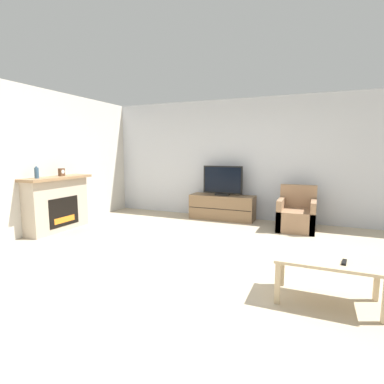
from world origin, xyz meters
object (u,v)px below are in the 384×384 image
object	(u,v)px
fireplace	(57,203)
remote	(344,262)
tv	(223,182)
coffee_table	(329,265)
mantel_vase_left	(37,173)
armchair	(297,215)
tv_stand	(222,207)
mantel_clock	(62,172)

from	to	relation	value
fireplace	remote	world-z (taller)	fireplace
fireplace	tv	world-z (taller)	tv
fireplace	coffee_table	world-z (taller)	fireplace
tv	mantel_vase_left	bearing A→B (deg)	-135.75
fireplace	armchair	size ratio (longest dim) A/B	1.63
fireplace	tv	distance (m)	3.46
armchair	remote	xyz separation A→B (m)	(0.62, -2.97, 0.19)
tv_stand	remote	world-z (taller)	tv_stand
mantel_vase_left	coffee_table	bearing A→B (deg)	-7.48
fireplace	remote	size ratio (longest dim) A/B	9.13
fireplace	mantel_vase_left	bearing A→B (deg)	-87.73
mantel_clock	fireplace	bearing A→B (deg)	-97.08
tv_stand	remote	size ratio (longest dim) A/B	9.40
tv_stand	mantel_vase_left	bearing A→B (deg)	-135.72
mantel_clock	armchair	bearing A→B (deg)	21.87
tv_stand	tv	xyz separation A→B (m)	(0.00, -0.00, 0.59)
tv_stand	coffee_table	bearing A→B (deg)	-56.79
mantel_clock	coffee_table	size ratio (longest dim) A/B	0.15
fireplace	remote	bearing A→B (deg)	-12.79
armchair	coffee_table	bearing A→B (deg)	-80.48
remote	fireplace	bearing A→B (deg)	174.86
remote	mantel_clock	bearing A→B (deg)	173.26
armchair	remote	size ratio (longest dim) A/B	5.59
mantel_vase_left	armchair	bearing A→B (deg)	28.06
mantel_clock	remote	world-z (taller)	mantel_clock
mantel_vase_left	armchair	world-z (taller)	mantel_vase_left
coffee_table	tv_stand	bearing A→B (deg)	123.21
remote	armchair	bearing A→B (deg)	109.42
mantel_vase_left	armchair	size ratio (longest dim) A/B	0.25
mantel_vase_left	tv	world-z (taller)	mantel_vase_left
mantel_vase_left	mantel_clock	world-z (taller)	mantel_vase_left
mantel_clock	tv	distance (m)	3.35
armchair	mantel_vase_left	bearing A→B (deg)	-151.94
mantel_vase_left	mantel_clock	bearing A→B (deg)	89.92
mantel_clock	remote	distance (m)	5.10
mantel_clock	tv_stand	xyz separation A→B (m)	(2.66, 2.03, -0.85)
mantel_clock	tv_stand	world-z (taller)	mantel_clock
fireplace	tv_stand	xyz separation A→B (m)	(2.67, 2.17, -0.26)
armchair	coffee_table	distance (m)	2.95
mantel_clock	coffee_table	distance (m)	4.96
mantel_clock	remote	size ratio (longest dim) A/B	0.97
tv	armchair	size ratio (longest dim) A/B	1.05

